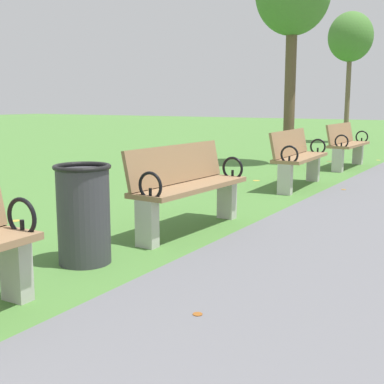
{
  "coord_description": "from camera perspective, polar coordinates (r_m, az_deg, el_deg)",
  "views": [
    {
      "loc": [
        2.35,
        1.38,
        1.36
      ],
      "look_at": [
        -0.05,
        5.32,
        0.55
      ],
      "focal_mm": 49.0,
      "sensor_mm": 36.0,
      "label": 1
    }
  ],
  "objects": [
    {
      "name": "park_bench_3",
      "position": [
        5.48,
        -0.53,
        0.75
      ],
      "size": [
        0.54,
        1.62,
        0.9
      ],
      "color": "#93704C",
      "rests_on": "ground"
    },
    {
      "name": "park_bench_4",
      "position": [
        8.44,
        11.41,
        3.79
      ],
      "size": [
        0.55,
        1.62,
        0.9
      ],
      "color": "#93704C",
      "rests_on": "ground"
    },
    {
      "name": "scattered_leaves",
      "position": [
        6.71,
        12.42,
        -1.85
      ],
      "size": [
        5.18,
        17.1,
        0.02
      ],
      "color": "gold",
      "rests_on": "ground"
    },
    {
      "name": "tree_2",
      "position": [
        18.07,
        16.87,
        15.74
      ],
      "size": [
        1.41,
        1.41,
        4.13
      ],
      "color": "brown",
      "rests_on": "ground"
    },
    {
      "name": "park_bench_5",
      "position": [
        11.14,
        16.46,
        5.03
      ],
      "size": [
        0.48,
        1.6,
        0.9
      ],
      "color": "#93704C",
      "rests_on": "ground"
    },
    {
      "name": "trash_bin",
      "position": [
        4.48,
        -11.71,
        -2.34
      ],
      "size": [
        0.48,
        0.48,
        0.84
      ],
      "color": "#38383D",
      "rests_on": "ground"
    }
  ]
}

